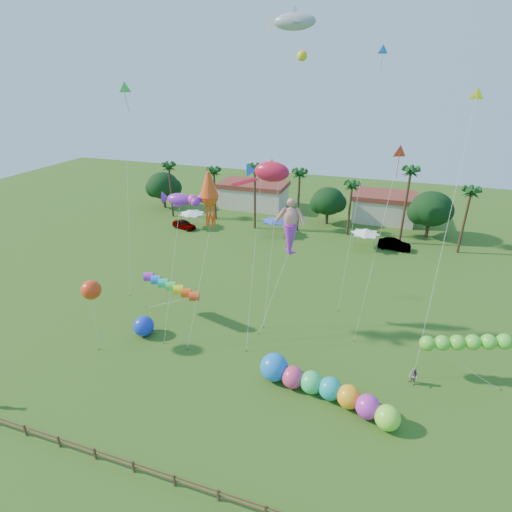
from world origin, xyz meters
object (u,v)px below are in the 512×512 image
(car_a, at_px, (184,224))
(spectator_b, at_px, (413,376))
(blue_ball, at_px, (144,326))
(caterpillar_inflatable, at_px, (321,387))
(car_b, at_px, (394,244))

(car_a, relative_size, spectator_b, 2.57)
(spectator_b, relative_size, blue_ball, 0.81)
(spectator_b, xyz_separation_m, blue_ball, (-25.07, -1.14, 0.19))
(spectator_b, bearing_deg, car_a, -171.85)
(car_a, bearing_deg, caterpillar_inflatable, -120.93)
(spectator_b, bearing_deg, car_b, 139.31)
(car_a, distance_m, blue_ball, 29.69)
(caterpillar_inflatable, xyz_separation_m, blue_ball, (-18.05, 2.69, 0.02))
(car_b, bearing_deg, car_a, 98.26)
(spectator_b, relative_size, caterpillar_inflatable, 0.14)
(car_a, relative_size, car_b, 0.91)
(car_b, xyz_separation_m, spectator_b, (2.11, -28.85, 0.06))
(car_b, height_order, blue_ball, blue_ball)
(spectator_b, bearing_deg, caterpillar_inflatable, -106.26)
(car_a, height_order, spectator_b, spectator_b)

